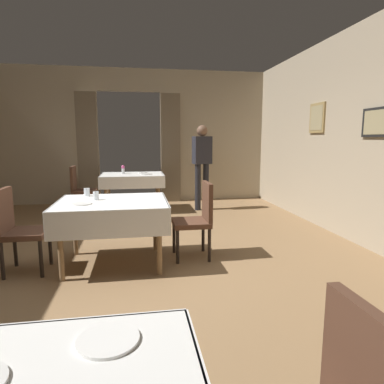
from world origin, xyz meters
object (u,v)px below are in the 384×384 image
Objects in this scene: glass_mid_a at (87,192)px; plate_far_b at (142,172)px; chair_far_left at (80,187)px; glass_mid_b at (96,196)px; dining_table_far at (132,179)px; plate_near_b at (108,339)px; chair_mid_left at (17,226)px; plate_far_c at (146,174)px; dining_table_mid at (113,209)px; plate_mid_c at (82,204)px; person_waiter_by_doorway at (202,160)px; flower_vase_far at (123,169)px; chair_mid_right at (198,216)px.

glass_mid_a reaches higher than plate_far_b.
chair_far_left is 9.37× the size of glass_mid_b.
dining_table_far is 5.67m from plate_near_b.
chair_mid_left is 4.71× the size of plate_far_b.
plate_far_c is (0.65, 2.72, -0.04)m from glass_mid_b.
glass_mid_b reaches higher than plate_far_b.
dining_table_mid is at bearing -93.72° from dining_table_far.
plate_near_b is (1.18, -2.64, 0.24)m from chair_mid_left.
chair_mid_left reaches higher than glass_mid_a.
plate_mid_c is (0.50, -3.00, 0.24)m from chair_far_left.
person_waiter_by_doorway reaches higher than plate_near_b.
chair_mid_left is 5.41× the size of flower_vase_far.
plate_far_b is 0.86× the size of plate_far_c.
dining_table_mid is 12.49× the size of glass_mid_b.
flower_vase_far is at bearing 13.84° from chair_far_left.
plate_mid_c is at bearing -5.75° from chair_mid_left.
person_waiter_by_doorway reaches higher than plate_far_c.
plate_far_b is 1.29m from person_waiter_by_doorway.
plate_mid_c is (-0.12, -0.24, -0.04)m from glass_mid_b.
plate_far_c is (0.78, 2.96, 0.00)m from plate_mid_c.
plate_near_b is 5.91m from plate_far_b.
glass_mid_a is at bearing -97.11° from flower_vase_far.
dining_table_far is at bearing 174.05° from person_waiter_by_doorway.
dining_table_mid is 0.52m from glass_mid_a.
plate_near_b is at bearing -92.15° from plate_far_b.
person_waiter_by_doorway is (1.42, 5.52, 0.27)m from plate_near_b.
glass_mid_b is 0.58× the size of flower_vase_far.
plate_far_b is (1.21, 0.34, 0.24)m from chair_far_left.
person_waiter_by_doorway reaches higher than dining_table_far.
chair_far_left is (-0.82, 2.85, -0.14)m from dining_table_mid.
chair_mid_left is at bearing -113.17° from plate_far_b.
person_waiter_by_doorway is (1.40, -0.15, 0.37)m from dining_table_far.
flower_vase_far reaches higher than plate_near_b.
flower_vase_far reaches higher than dining_table_mid.
plate_far_b is (0.22, 5.91, 0.00)m from plate_near_b.
chair_far_left is at bearing -166.16° from flower_vase_far.
glass_mid_a is (0.49, -2.48, 0.28)m from chair_far_left.
glass_mid_b is at bearing 62.20° from plate_mid_c.
person_waiter_by_doorway is at bearing -5.95° from dining_table_far.
glass_mid_a is (-0.33, 0.37, 0.15)m from dining_table_mid.
chair_far_left is 2.54m from glass_mid_a.
flower_vase_far is at bearing -161.01° from plate_far_b.
dining_table_far is 1.34× the size of chair_mid_right.
chair_mid_left is at bearing 174.25° from plate_mid_c.
dining_table_mid is 0.72× the size of person_waiter_by_doorway.
chair_far_left is 3.05m from plate_mid_c.
dining_table_far is at bearing 80.76° from plate_mid_c.
chair_far_left is 2.46m from person_waiter_by_doorway.
glass_mid_a is at bearing -78.90° from chair_far_left.
chair_far_left reaches higher than flower_vase_far.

